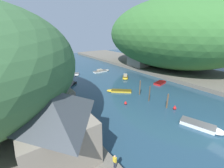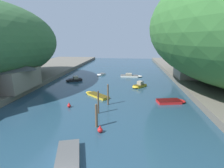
{
  "view_description": "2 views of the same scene",
  "coord_description": "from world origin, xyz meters",
  "views": [
    {
      "loc": [
        -24.04,
        -5.26,
        14.86
      ],
      "look_at": [
        -2.42,
        24.82,
        1.55
      ],
      "focal_mm": 24.0,
      "sensor_mm": 36.0,
      "label": 1
    },
    {
      "loc": [
        4.97,
        -9.82,
        10.85
      ],
      "look_at": [
        0.9,
        26.08,
        1.65
      ],
      "focal_mm": 28.0,
      "sensor_mm": 36.0,
      "label": 2
    }
  ],
  "objects": [
    {
      "name": "water_surface",
      "position": [
        0.0,
        30.0,
        0.0
      ],
      "size": [
        130.0,
        130.0,
        0.0
      ],
      "primitive_type": "plane",
      "color": "#234256",
      "rests_on": "ground"
    },
    {
      "name": "boathouse_shed",
      "position": [
        -18.87,
        22.26,
        4.06
      ],
      "size": [
        7.44,
        10.57,
        5.74
      ],
      "color": "gray",
      "rests_on": "left_bank"
    },
    {
      "name": "left_bank",
      "position": [
        -27.14,
        30.0,
        0.55
      ],
      "size": [
        22.0,
        120.0,
        1.09
      ],
      "color": "#666056",
      "rests_on": "ground"
    },
    {
      "name": "right_bank_cottage",
      "position": [
        20.2,
        37.46,
        3.94
      ],
      "size": [
        7.21,
        8.16,
        5.5
      ],
      "color": "gray",
      "rests_on": "right_bank"
    },
    {
      "name": "boat_near_quay",
      "position": [
        -4.57,
        43.17,
        0.26
      ],
      "size": [
        2.64,
        3.46,
        0.53
      ],
      "rotation": [
        0.0,
        0.0,
        2.7
      ],
      "color": "white",
      "rests_on": "water_surface"
    },
    {
      "name": "mooring_post_second",
      "position": [
        0.72,
        10.17,
        1.58
      ],
      "size": [
        0.32,
        0.32,
        3.14
      ],
      "color": "brown",
      "rests_on": "water_surface"
    },
    {
      "name": "boat_mid_channel",
      "position": [
        -1.97,
        22.66,
        0.22
      ],
      "size": [
        5.85,
        5.41,
        0.44
      ],
      "rotation": [
        0.0,
        0.0,
        0.85
      ],
      "color": "gold",
      "rests_on": "water_surface"
    },
    {
      "name": "channel_buoy_far",
      "position": [
        1.41,
        8.82,
        0.37
      ],
      "size": [
        0.64,
        0.64,
        0.96
      ],
      "color": "red",
      "rests_on": "water_surface"
    },
    {
      "name": "boat_small_dinghy",
      "position": [
        12.26,
        20.33,
        0.27
      ],
      "size": [
        5.35,
        2.96,
        0.55
      ],
      "rotation": [
        0.0,
        0.0,
        4.92
      ],
      "color": "red",
      "rests_on": "water_surface"
    },
    {
      "name": "boat_red_skiff",
      "position": [
        6.78,
        30.16,
        0.42
      ],
      "size": [
        3.81,
        4.01,
        1.4
      ],
      "rotation": [
        0.0,
        0.0,
        2.42
      ],
      "color": "gold",
      "rests_on": "water_surface"
    },
    {
      "name": "boat_open_rowboat",
      "position": [
        -10.45,
        34.59,
        0.39
      ],
      "size": [
        4.7,
        3.9,
        1.28
      ],
      "rotation": [
        0.0,
        0.0,
        2.1
      ],
      "color": "black",
      "rests_on": "water_surface"
    },
    {
      "name": "mooring_post_middle",
      "position": [
        0.17,
        14.36,
        1.81
      ],
      "size": [
        0.25,
        0.25,
        3.6
      ],
      "color": "#4C3D2D",
      "rests_on": "water_surface"
    },
    {
      "name": "boat_moored_right",
      "position": [
        4.99,
        41.85,
        0.33
      ],
      "size": [
        6.5,
        1.98,
        1.06
      ],
      "rotation": [
        0.0,
        0.0,
        4.72
      ],
      "color": "silver",
      "rests_on": "water_surface"
    },
    {
      "name": "mooring_post_fourth",
      "position": [
        1.11,
        18.15,
        1.84
      ],
      "size": [
        0.27,
        0.27,
        3.66
      ],
      "color": "brown",
      "rests_on": "water_surface"
    },
    {
      "name": "channel_buoy_near",
      "position": [
        -5.1,
        16.16,
        0.34
      ],
      "size": [
        0.58,
        0.58,
        0.87
      ],
      "color": "red",
      "rests_on": "water_surface"
    },
    {
      "name": "boat_cabin_cruiser",
      "position": [
        -0.37,
        2.67,
        0.32
      ],
      "size": [
        3.74,
        6.62,
        0.66
      ],
      "rotation": [
        0.0,
        0.0,
        3.44
      ],
      "color": "white",
      "rests_on": "water_surface"
    }
  ]
}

